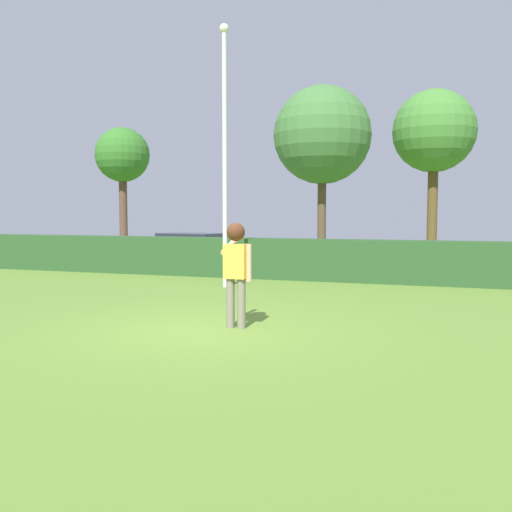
{
  "coord_description": "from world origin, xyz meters",
  "views": [
    {
      "loc": [
        3.95,
        -8.53,
        1.91
      ],
      "look_at": [
        0.41,
        1.33,
        1.15
      ],
      "focal_mm": 40.05,
      "sensor_mm": 36.0,
      "label": 1
    }
  ],
  "objects_px": {
    "person": "(236,263)",
    "lamppost": "(225,145)",
    "parked_car_silver": "(193,249)",
    "oak_tree": "(434,132)",
    "frisbee": "(244,263)",
    "maple_tree": "(322,136)",
    "birch_tree": "(122,157)"
  },
  "relations": [
    {
      "from": "maple_tree",
      "to": "birch_tree",
      "type": "relative_size",
      "value": 1.19
    },
    {
      "from": "parked_car_silver",
      "to": "maple_tree",
      "type": "relative_size",
      "value": 0.65
    },
    {
      "from": "person",
      "to": "maple_tree",
      "type": "relative_size",
      "value": 0.26
    },
    {
      "from": "person",
      "to": "maple_tree",
      "type": "distance_m",
      "value": 13.48
    },
    {
      "from": "person",
      "to": "birch_tree",
      "type": "bearing_deg",
      "value": 129.05
    },
    {
      "from": "person",
      "to": "parked_car_silver",
      "type": "height_order",
      "value": "person"
    },
    {
      "from": "person",
      "to": "lamppost",
      "type": "relative_size",
      "value": 0.26
    },
    {
      "from": "frisbee",
      "to": "maple_tree",
      "type": "height_order",
      "value": "maple_tree"
    },
    {
      "from": "lamppost",
      "to": "oak_tree",
      "type": "relative_size",
      "value": 0.98
    },
    {
      "from": "parked_car_silver",
      "to": "oak_tree",
      "type": "relative_size",
      "value": 0.64
    },
    {
      "from": "frisbee",
      "to": "oak_tree",
      "type": "bearing_deg",
      "value": 80.58
    },
    {
      "from": "lamppost",
      "to": "oak_tree",
      "type": "height_order",
      "value": "oak_tree"
    },
    {
      "from": "person",
      "to": "oak_tree",
      "type": "xyz_separation_m",
      "value": [
        2.43,
        15.47,
        4.11
      ]
    },
    {
      "from": "lamppost",
      "to": "parked_car_silver",
      "type": "distance_m",
      "value": 6.41
    },
    {
      "from": "frisbee",
      "to": "parked_car_silver",
      "type": "xyz_separation_m",
      "value": [
        -5.45,
        9.11,
        -0.37
      ]
    },
    {
      "from": "frisbee",
      "to": "lamppost",
      "type": "xyz_separation_m",
      "value": [
        -2.24,
        4.47,
        2.66
      ]
    },
    {
      "from": "parked_car_silver",
      "to": "maple_tree",
      "type": "bearing_deg",
      "value": 39.06
    },
    {
      "from": "parked_car_silver",
      "to": "birch_tree",
      "type": "height_order",
      "value": "birch_tree"
    },
    {
      "from": "lamppost",
      "to": "birch_tree",
      "type": "distance_m",
      "value": 11.71
    },
    {
      "from": "maple_tree",
      "to": "oak_tree",
      "type": "bearing_deg",
      "value": 33.59
    },
    {
      "from": "oak_tree",
      "to": "person",
      "type": "bearing_deg",
      "value": -98.92
    },
    {
      "from": "maple_tree",
      "to": "frisbee",
      "type": "bearing_deg",
      "value": -83.09
    },
    {
      "from": "oak_tree",
      "to": "lamppost",
      "type": "bearing_deg",
      "value": -114.23
    },
    {
      "from": "person",
      "to": "lamppost",
      "type": "xyz_separation_m",
      "value": [
        -2.3,
        4.97,
        2.61
      ]
    },
    {
      "from": "lamppost",
      "to": "parked_car_silver",
      "type": "bearing_deg",
      "value": 124.62
    },
    {
      "from": "person",
      "to": "frisbee",
      "type": "distance_m",
      "value": 0.51
    },
    {
      "from": "parked_car_silver",
      "to": "lamppost",
      "type": "bearing_deg",
      "value": -55.38
    },
    {
      "from": "oak_tree",
      "to": "frisbee",
      "type": "bearing_deg",
      "value": -99.42
    },
    {
      "from": "person",
      "to": "frisbee",
      "type": "xyz_separation_m",
      "value": [
        -0.05,
        0.5,
        -0.05
      ]
    },
    {
      "from": "lamppost",
      "to": "birch_tree",
      "type": "height_order",
      "value": "lamppost"
    },
    {
      "from": "parked_car_silver",
      "to": "oak_tree",
      "type": "distance_m",
      "value": 10.85
    },
    {
      "from": "lamppost",
      "to": "parked_car_silver",
      "type": "relative_size",
      "value": 1.53
    }
  ]
}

